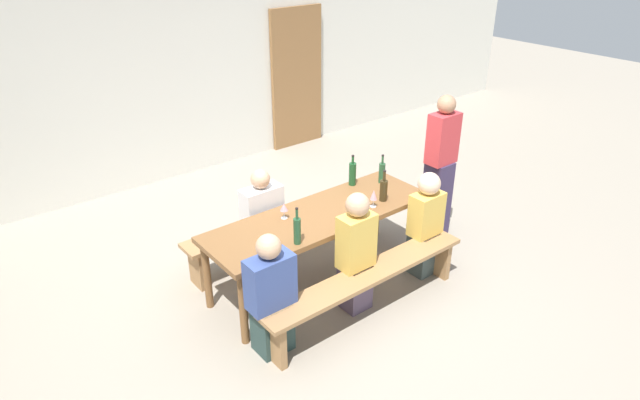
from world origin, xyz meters
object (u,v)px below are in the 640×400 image
at_px(wine_glass_1, 284,208).
at_px(bench_far, 280,223).
at_px(seated_guest_near_1, 356,254).
at_px(seated_guest_far_0, 263,224).
at_px(wooden_door, 297,79).
at_px(wine_glass_0, 374,195).
at_px(bench_near, 367,281).
at_px(tasting_table, 320,221).
at_px(wine_bottle_3, 384,190).
at_px(wine_bottle_0, 352,173).
at_px(wine_bottle_2, 382,172).
at_px(seated_guest_near_2, 425,225).
at_px(standing_host, 439,170).
at_px(seated_guest_near_0, 271,298).
at_px(wine_bottle_1, 297,230).

bearing_deg(wine_glass_1, bench_far, 59.70).
xyz_separation_m(wine_glass_1, seated_guest_near_1, (0.30, -0.67, -0.29)).
bearing_deg(seated_guest_far_0, seated_guest_near_1, 16.20).
distance_m(wooden_door, wine_glass_0, 3.71).
height_order(bench_near, bench_far, same).
distance_m(tasting_table, seated_guest_far_0, 0.63).
xyz_separation_m(wine_bottle_3, wine_glass_0, (-0.17, -0.04, 0.01)).
relative_size(wine_bottle_0, wine_bottle_2, 1.05).
distance_m(wine_bottle_0, wine_bottle_3, 0.46).
relative_size(bench_near, seated_guest_far_0, 1.97).
height_order(wooden_door, wine_bottle_3, wooden_door).
relative_size(seated_guest_near_2, standing_host, 0.67).
distance_m(wine_glass_1, seated_guest_near_2, 1.42).
relative_size(bench_near, wine_glass_0, 12.30).
xyz_separation_m(wine_bottle_2, wine_glass_0, (-0.45, -0.34, 0.01)).
bearing_deg(seated_guest_near_0, wine_bottle_1, -61.87).
relative_size(bench_far, seated_guest_far_0, 1.97).
height_order(seated_guest_near_0, seated_guest_far_0, seated_guest_far_0).
height_order(wooden_door, seated_guest_far_0, wooden_door).
height_order(wine_bottle_2, seated_guest_near_1, seated_guest_near_1).
distance_m(bench_near, wine_glass_1, 1.01).
bearing_deg(wooden_door, wine_glass_1, -128.24).
xyz_separation_m(bench_far, wine_bottle_2, (0.94, -0.53, 0.51)).
xyz_separation_m(bench_far, seated_guest_far_0, (-0.31, -0.15, 0.16)).
bearing_deg(tasting_table, seated_guest_far_0, 120.83).
height_order(bench_near, seated_guest_far_0, seated_guest_far_0).
bearing_deg(tasting_table, wine_glass_1, 154.85).
height_order(wine_bottle_0, seated_guest_near_1, seated_guest_near_1).
bearing_deg(standing_host, wine_bottle_2, -22.17).
xyz_separation_m(wine_bottle_0, seated_guest_near_0, (-1.58, -0.82, -0.36)).
height_order(wooden_door, wine_glass_0, wooden_door).
bearing_deg(bench_far, wine_bottle_1, -116.36).
xyz_separation_m(tasting_table, bench_near, (0.00, -0.67, -0.31)).
bearing_deg(wine_bottle_1, bench_far, 63.64).
bearing_deg(wooden_door, seated_guest_far_0, -132.06).
relative_size(wine_bottle_3, wine_glass_1, 2.10).
xyz_separation_m(wine_glass_1, seated_guest_far_0, (-0.00, 0.38, -0.34)).
height_order(wine_glass_0, seated_guest_near_2, seated_guest_near_2).
xyz_separation_m(wine_glass_1, standing_host, (1.87, -0.25, -0.06)).
xyz_separation_m(bench_near, wine_bottle_3, (0.66, 0.51, 0.51)).
xyz_separation_m(bench_near, wine_glass_0, (0.50, 0.47, 0.51)).
xyz_separation_m(wine_bottle_0, seated_guest_near_2, (0.24, -0.82, -0.34)).
bearing_deg(seated_guest_near_1, seated_guest_near_0, 90.00).
relative_size(wine_bottle_2, seated_guest_far_0, 0.28).
bearing_deg(wine_bottle_1, wine_glass_0, 4.98).
xyz_separation_m(wine_bottle_3, wine_glass_1, (-0.97, 0.31, -0.01)).
bearing_deg(wine_bottle_1, wine_bottle_0, 27.01).
bearing_deg(bench_near, seated_guest_near_1, 93.14).
xyz_separation_m(bench_far, seated_guest_near_1, (-0.01, -1.19, 0.21)).
relative_size(wooden_door, wine_bottle_0, 6.35).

